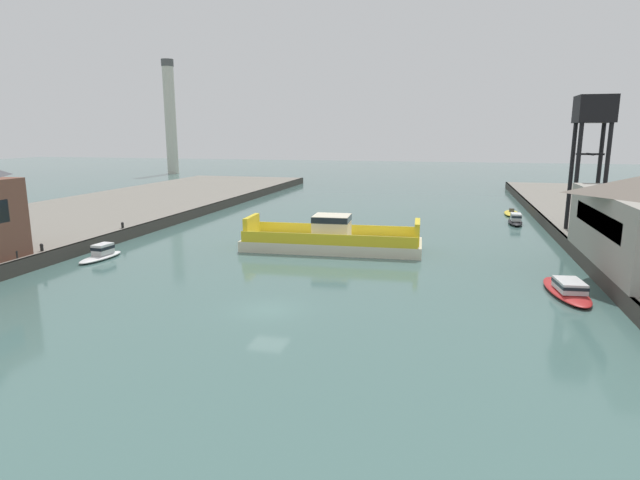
{
  "coord_description": "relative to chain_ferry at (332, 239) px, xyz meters",
  "views": [
    {
      "loc": [
        11.77,
        -31.72,
        11.81
      ],
      "look_at": [
        0.0,
        14.5,
        2.0
      ],
      "focal_mm": 28.99,
      "sensor_mm": 36.0,
      "label": 1
    }
  ],
  "objects": [
    {
      "name": "quay_left",
      "position": [
        -37.33,
        0.66,
        -0.44
      ],
      "size": [
        28.0,
        140.0,
        1.34
      ],
      "color": "gray",
      "rests_on": "ground"
    },
    {
      "name": "moored_boat_mid_right",
      "position": [
        20.53,
        -10.65,
        -0.65
      ],
      "size": [
        3.39,
        8.05,
        1.24
      ],
      "color": "red",
      "rests_on": "ground"
    },
    {
      "name": "moored_boat_near_right",
      "position": [
        20.27,
        21.28,
        -0.56
      ],
      "size": [
        1.89,
        6.01,
        1.5
      ],
      "color": "black",
      "rests_on": "ground"
    },
    {
      "name": "moored_boat_mid_left",
      "position": [
        20.67,
        29.95,
        -0.88
      ],
      "size": [
        2.41,
        6.26,
        0.95
      ],
      "color": "yellow",
      "rests_on": "ground"
    },
    {
      "name": "bollard_left_aft",
      "position": [
        -24.18,
        -12.84,
        0.62
      ],
      "size": [
        0.32,
        0.32,
        0.71
      ],
      "color": "black",
      "rests_on": "quay_left"
    },
    {
      "name": "bollard_right_far",
      "position": [
        24.12,
        -0.3,
        0.62
      ],
      "size": [
        0.32,
        0.32,
        0.71
      ],
      "color": "black",
      "rests_on": "quay_right"
    },
    {
      "name": "ground_plane",
      "position": [
        -0.03,
        -19.34,
        -1.11
      ],
      "size": [
        400.0,
        400.0,
        0.0
      ],
      "primitive_type": "plane",
      "color": "#476B66"
    },
    {
      "name": "smokestack_distant_a",
      "position": [
        -70.6,
        91.22,
        16.54
      ],
      "size": [
        3.56,
        3.56,
        33.25
      ],
      "color": "beige",
      "rests_on": "ground"
    },
    {
      "name": "bollard_left_mid",
      "position": [
        -24.18,
        -15.74,
        0.62
      ],
      "size": [
        0.32,
        0.32,
        0.71
      ],
      "color": "black",
      "rests_on": "quay_left"
    },
    {
      "name": "bollard_right_aft",
      "position": [
        24.12,
        -13.61,
        0.62
      ],
      "size": [
        0.32,
        0.32,
        0.71
      ],
      "color": "black",
      "rests_on": "quay_right"
    },
    {
      "name": "moored_boat_near_left",
      "position": [
        -20.61,
        -9.34,
        -0.57
      ],
      "size": [
        2.08,
        5.48,
        1.43
      ],
      "color": "white",
      "rests_on": "ground"
    },
    {
      "name": "chain_ferry",
      "position": [
        0.0,
        0.0,
        0.0
      ],
      "size": [
        18.65,
        6.97,
        3.65
      ],
      "color": "beige",
      "rests_on": "ground"
    },
    {
      "name": "crane_tower",
      "position": [
        25.92,
        10.01,
        11.8
      ],
      "size": [
        3.63,
        3.63,
        14.45
      ],
      "color": "black",
      "rests_on": "quay_right"
    },
    {
      "name": "bollard_left_far",
      "position": [
        -24.18,
        -0.76,
        0.62
      ],
      "size": [
        0.32,
        0.32,
        0.71
      ],
      "color": "black",
      "rests_on": "quay_left"
    }
  ]
}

